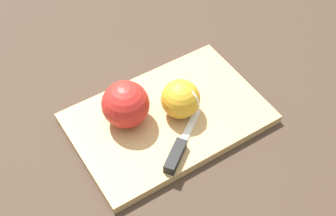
% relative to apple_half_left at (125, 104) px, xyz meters
% --- Properties ---
extents(ground_plane, '(4.00, 4.00, 0.00)m').
position_rel_apple_half_left_xyz_m(ground_plane, '(0.07, -0.02, -0.06)').
color(ground_plane, '#38281E').
extents(cutting_board, '(0.38, 0.29, 0.02)m').
position_rel_apple_half_left_xyz_m(cutting_board, '(0.07, -0.02, -0.05)').
color(cutting_board, tan).
rests_on(cutting_board, ground_plane).
extents(apple_half_left, '(0.08, 0.08, 0.08)m').
position_rel_apple_half_left_xyz_m(apple_half_left, '(0.00, 0.00, 0.00)').
color(apple_half_left, red).
rests_on(apple_half_left, cutting_board).
extents(apple_half_right, '(0.07, 0.07, 0.07)m').
position_rel_apple_half_left_xyz_m(apple_half_right, '(0.09, -0.02, -0.01)').
color(apple_half_right, gold).
rests_on(apple_half_right, cutting_board).
extents(knife, '(0.11, 0.12, 0.02)m').
position_rel_apple_half_left_xyz_m(knife, '(0.05, -0.10, -0.03)').
color(knife, silver).
rests_on(knife, cutting_board).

